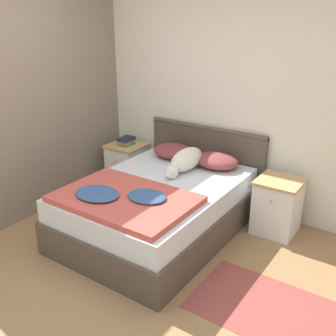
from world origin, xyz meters
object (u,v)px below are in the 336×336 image
object	(u,v)px
nightstand_left	(127,166)
dog	(186,161)
bed	(157,209)
book_stack	(126,141)
nightstand_right	(277,206)
pillow_right	(217,161)
pillow_left	(173,151)

from	to	relation	value
nightstand_left	dog	bearing A→B (deg)	-14.46
bed	book_stack	bearing A→B (deg)	144.16
bed	dog	xyz separation A→B (m)	(0.05, 0.45, 0.40)
nightstand_right	pillow_right	bearing A→B (deg)	-179.72
dog	book_stack	xyz separation A→B (m)	(-1.06, 0.28, -0.04)
bed	pillow_left	world-z (taller)	pillow_left
bed	pillow_right	world-z (taller)	pillow_right
nightstand_left	book_stack	distance (m)	0.34
book_stack	nightstand_right	bearing A→B (deg)	-0.14
nightstand_right	dog	bearing A→B (deg)	-164.07
nightstand_right	book_stack	xyz separation A→B (m)	(-2.02, 0.00, 0.34)
bed	dog	bearing A→B (deg)	83.56
nightstand_left	nightstand_right	xyz separation A→B (m)	(2.02, 0.00, 0.00)
dog	book_stack	size ratio (longest dim) A/B	3.19
nightstand_left	book_stack	bearing A→B (deg)	120.60
nightstand_right	dog	distance (m)	1.07
bed	nightstand_right	world-z (taller)	nightstand_right
book_stack	bed	bearing A→B (deg)	-35.84
pillow_right	bed	bearing A→B (deg)	-111.59
dog	bed	bearing A→B (deg)	-96.44
bed	book_stack	distance (m)	1.30
nightstand_left	nightstand_right	world-z (taller)	same
nightstand_right	book_stack	distance (m)	2.05
pillow_left	book_stack	bearing A→B (deg)	179.33
nightstand_right	dog	xyz separation A→B (m)	(-0.96, -0.27, 0.38)
book_stack	pillow_left	bearing A→B (deg)	-0.67
pillow_right	book_stack	xyz separation A→B (m)	(-1.30, 0.01, -0.01)
pillow_left	bed	bearing A→B (deg)	-68.41
bed	dog	size ratio (longest dim) A/B	2.63
pillow_right	nightstand_left	bearing A→B (deg)	179.84
book_stack	dog	bearing A→B (deg)	-14.67
nightstand_left	dog	size ratio (longest dim) A/B	0.79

